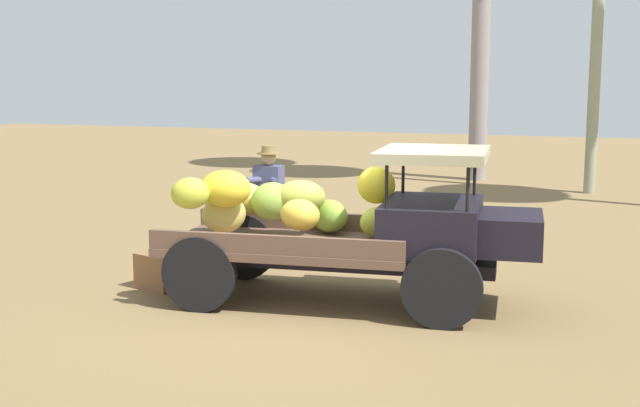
{
  "coord_description": "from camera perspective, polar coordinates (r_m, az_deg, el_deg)",
  "views": [
    {
      "loc": [
        3.4,
        -9.0,
        2.71
      ],
      "look_at": [
        -0.0,
        0.17,
        1.2
      ],
      "focal_mm": 46.18,
      "sensor_mm": 36.0,
      "label": 1
    }
  ],
  "objects": [
    {
      "name": "truck",
      "position": [
        9.88,
        2.33,
        -1.53
      ],
      "size": [
        4.58,
        2.18,
        1.88
      ],
      "rotation": [
        0.0,
        0.0,
        0.11
      ],
      "color": "black",
      "rests_on": "ground"
    },
    {
      "name": "farmer",
      "position": [
        11.93,
        -3.57,
        0.47
      ],
      "size": [
        0.53,
        0.46,
        1.73
      ],
      "rotation": [
        0.0,
        0.0,
        -1.58
      ],
      "color": "#535571",
      "rests_on": "ground"
    },
    {
      "name": "ground_plane",
      "position": [
        9.99,
        -0.33,
        -6.95
      ],
      "size": [
        60.0,
        60.0,
        0.0
      ],
      "primitive_type": "plane",
      "color": "olive"
    },
    {
      "name": "wooden_crate",
      "position": [
        10.87,
        -10.85,
        -4.57
      ],
      "size": [
        0.68,
        0.64,
        0.46
      ],
      "primitive_type": "cube",
      "rotation": [
        0.0,
        0.0,
        2.85
      ],
      "color": "#8B5E3C",
      "rests_on": "ground"
    }
  ]
}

